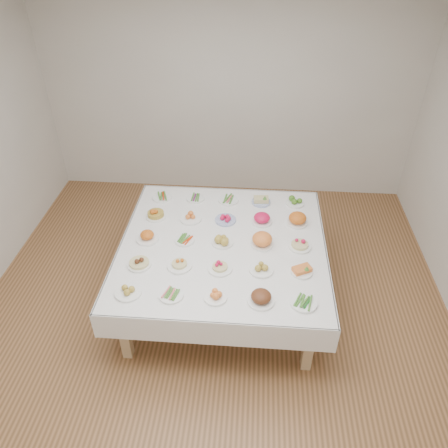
# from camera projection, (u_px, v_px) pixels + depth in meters

# --- Properties ---
(room_envelope) EXTENTS (5.02, 5.02, 2.81)m
(room_envelope) POSITION_uv_depth(u_px,v_px,m) (209.00, 158.00, 3.54)
(room_envelope) COLOR #9E6B42
(room_envelope) RESTS_ON ground
(display_table) EXTENTS (2.06, 2.06, 0.75)m
(display_table) POSITION_uv_depth(u_px,v_px,m) (223.00, 249.00, 4.42)
(display_table) COLOR white
(display_table) RESTS_ON ground
(dish_0) EXTENTS (0.23, 0.23, 0.09)m
(dish_0) POSITION_uv_depth(u_px,v_px,m) (128.00, 291.00, 3.80)
(dish_0) COLOR white
(dish_0) RESTS_ON display_table
(dish_1) EXTENTS (0.22, 0.22, 0.05)m
(dish_1) POSITION_uv_depth(u_px,v_px,m) (171.00, 294.00, 3.78)
(dish_1) COLOR white
(dish_1) RESTS_ON display_table
(dish_2) EXTENTS (0.20, 0.20, 0.08)m
(dish_2) POSITION_uv_depth(u_px,v_px,m) (215.00, 296.00, 3.75)
(dish_2) COLOR white
(dish_2) RESTS_ON display_table
(dish_3) EXTENTS (0.23, 0.23, 0.13)m
(dish_3) POSITION_uv_depth(u_px,v_px,m) (261.00, 297.00, 3.71)
(dish_3) COLOR white
(dish_3) RESTS_ON display_table
(dish_4) EXTENTS (0.23, 0.23, 0.05)m
(dish_4) POSITION_uv_depth(u_px,v_px,m) (304.00, 302.00, 3.71)
(dish_4) COLOR white
(dish_4) RESTS_ON display_table
(dish_5) EXTENTS (0.25, 0.25, 0.13)m
(dish_5) POSITION_uv_depth(u_px,v_px,m) (139.00, 260.00, 4.07)
(dish_5) COLOR white
(dish_5) RESTS_ON display_table
(dish_6) EXTENTS (0.23, 0.23, 0.11)m
(dish_6) POSITION_uv_depth(u_px,v_px,m) (179.00, 263.00, 4.07)
(dish_6) COLOR white
(dish_6) RESTS_ON display_table
(dish_7) EXTENTS (0.22, 0.22, 0.11)m
(dish_7) POSITION_uv_depth(u_px,v_px,m) (220.00, 266.00, 4.04)
(dish_7) COLOR white
(dish_7) RESTS_ON display_table
(dish_8) EXTENTS (0.22, 0.22, 0.09)m
(dish_8) POSITION_uv_depth(u_px,v_px,m) (261.00, 268.00, 4.03)
(dish_8) COLOR white
(dish_8) RESTS_ON display_table
(dish_9) EXTENTS (0.20, 0.20, 0.09)m
(dish_9) POSITION_uv_depth(u_px,v_px,m) (302.00, 270.00, 4.01)
(dish_9) COLOR white
(dish_9) RESTS_ON display_table
(dish_10) EXTENTS (0.23, 0.23, 0.12)m
(dish_10) POSITION_uv_depth(u_px,v_px,m) (147.00, 236.00, 4.39)
(dish_10) COLOR white
(dish_10) RESTS_ON display_table
(dish_11) EXTENTS (0.20, 0.20, 0.04)m
(dish_11) POSITION_uv_depth(u_px,v_px,m) (185.00, 240.00, 4.39)
(dish_11) COLOR white
(dish_11) RESTS_ON display_table
(dish_12) EXTENTS (0.21, 0.21, 0.10)m
(dish_12) POSITION_uv_depth(u_px,v_px,m) (223.00, 239.00, 4.35)
(dish_12) COLOR white
(dish_12) RESTS_ON display_table
(dish_13) EXTENTS (0.24, 0.24, 0.14)m
(dish_13) POSITION_uv_depth(u_px,v_px,m) (262.00, 240.00, 4.31)
(dish_13) COLOR white
(dish_13) RESTS_ON display_table
(dish_14) EXTENTS (0.22, 0.22, 0.12)m
(dish_14) POSITION_uv_depth(u_px,v_px,m) (300.00, 243.00, 4.29)
(dish_14) COLOR white
(dish_14) RESTS_ON display_table
(dish_15) EXTENTS (0.23, 0.22, 0.14)m
(dish_15) POSITION_uv_depth(u_px,v_px,m) (156.00, 212.00, 4.69)
(dish_15) COLOR white
(dish_15) RESTS_ON display_table
(dish_16) EXTENTS (0.23, 0.23, 0.09)m
(dish_16) POSITION_uv_depth(u_px,v_px,m) (191.00, 217.00, 4.67)
(dish_16) COLOR white
(dish_16) RESTS_ON display_table
(dish_17) EXTENTS (0.22, 0.22, 0.09)m
(dish_17) POSITION_uv_depth(u_px,v_px,m) (225.00, 218.00, 4.65)
(dish_17) COLOR #4C66B2
(dish_17) RESTS_ON display_table
(dish_18) EXTENTS (0.21, 0.21, 0.13)m
(dish_18) POSITION_uv_depth(u_px,v_px,m) (262.00, 218.00, 4.62)
(dish_18) COLOR white
(dish_18) RESTS_ON display_table
(dish_19) EXTENTS (0.23, 0.23, 0.13)m
(dish_19) POSITION_uv_depth(u_px,v_px,m) (297.00, 219.00, 4.60)
(dish_19) COLOR white
(dish_19) RESTS_ON display_table
(dish_20) EXTENTS (0.22, 0.22, 0.05)m
(dish_20) POSITION_uv_depth(u_px,v_px,m) (162.00, 197.00, 5.01)
(dish_20) COLOR white
(dish_20) RESTS_ON display_table
(dish_21) EXTENTS (0.20, 0.20, 0.05)m
(dish_21) POSITION_uv_depth(u_px,v_px,m) (196.00, 198.00, 5.00)
(dish_21) COLOR white
(dish_21) RESTS_ON display_table
(dish_22) EXTENTS (0.23, 0.22, 0.06)m
(dish_22) POSITION_uv_depth(u_px,v_px,m) (228.00, 199.00, 4.97)
(dish_22) COLOR white
(dish_22) RESTS_ON display_table
(dish_23) EXTENTS (0.21, 0.21, 0.10)m
(dish_23) POSITION_uv_depth(u_px,v_px,m) (261.00, 200.00, 4.92)
(dish_23) COLOR #4C66B2
(dish_23) RESTS_ON display_table
(dish_24) EXTENTS (0.21, 0.21, 0.10)m
(dish_24) POSITION_uv_depth(u_px,v_px,m) (295.00, 201.00, 4.91)
(dish_24) COLOR white
(dish_24) RESTS_ON display_table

